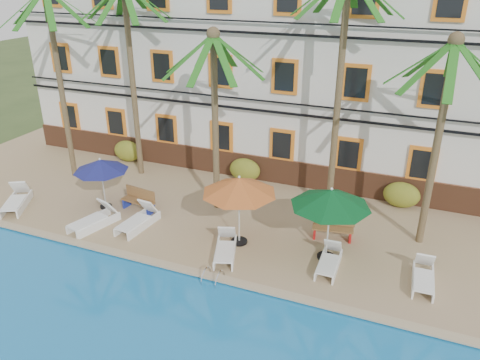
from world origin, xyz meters
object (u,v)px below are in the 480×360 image
at_px(umbrella_green, 331,198).
at_px(bench_left, 139,199).
at_px(pool_ladder, 213,279).
at_px(umbrella_blue, 101,166).
at_px(palm_d, 341,67).
at_px(lounger_e, 329,261).
at_px(lounger_d, 225,248).
at_px(lounger_c, 138,220).
at_px(palm_b, 130,56).
at_px(lounger_f, 424,276).
at_px(lounger_a, 16,200).
at_px(lounger_b, 95,219).
at_px(umbrella_red, 239,186).
at_px(palm_c, 215,98).
at_px(bench_right, 333,227).
at_px(palm_a, 57,60).
at_px(palm_e, 442,116).

xyz_separation_m(umbrella_green, bench_left, (-7.99, 0.60, -1.85)).
bearing_deg(pool_ladder, umbrella_blue, 155.64).
distance_m(palm_d, lounger_e, 7.03).
bearing_deg(lounger_d, lounger_c, 172.32).
xyz_separation_m(palm_b, lounger_f, (13.27, -4.18, -5.36)).
height_order(lounger_a, lounger_c, lounger_a).
distance_m(palm_b, lounger_b, 7.50).
bearing_deg(lounger_f, palm_d, 135.45).
distance_m(umbrella_blue, lounger_f, 12.77).
bearing_deg(umbrella_red, lounger_e, -5.64).
xyz_separation_m(palm_c, lounger_f, (8.32, -2.35, -4.43)).
distance_m(lounger_f, bench_right, 3.70).
bearing_deg(lounger_f, palm_c, 164.24).
xyz_separation_m(lounger_f, bench_right, (-3.28, 1.70, 0.19)).
bearing_deg(palm_a, palm_c, -2.84).
bearing_deg(palm_a, palm_b, 26.87).
xyz_separation_m(lounger_a, bench_right, (12.85, 2.57, 0.15)).
bearing_deg(umbrella_red, palm_a, 164.75).
bearing_deg(palm_d, palm_a, -174.94).
height_order(palm_e, lounger_f, palm_e).
bearing_deg(bench_right, palm_c, 172.72).
xyz_separation_m(umbrella_green, bench_right, (-0.08, 1.41, -1.85)).
xyz_separation_m(palm_c, lounger_c, (-2.13, -2.69, -4.40)).
distance_m(lounger_d, lounger_f, 6.57).
height_order(palm_a, lounger_a, palm_a).
distance_m(palm_e, pool_ladder, 9.22).
height_order(palm_a, umbrella_green, palm_a).
bearing_deg(umbrella_green, umbrella_red, -176.14).
relative_size(lounger_e, bench_right, 1.15).
height_order(palm_d, umbrella_blue, palm_d).
bearing_deg(palm_a, lounger_b, -42.01).
bearing_deg(lounger_e, umbrella_red, 174.36).
bearing_deg(umbrella_blue, palm_a, 147.72).
relative_size(palm_d, lounger_f, 5.15).
distance_m(umbrella_red, lounger_c, 4.55).
relative_size(bench_right, pool_ladder, 2.10).
height_order(umbrella_green, lounger_f, umbrella_green).
height_order(umbrella_blue, lounger_f, umbrella_blue).
xyz_separation_m(lounger_b, bench_right, (8.77, 2.65, 0.16)).
bearing_deg(palm_a, palm_e, -0.26).
bearing_deg(pool_ladder, lounger_b, 166.42).
relative_size(umbrella_blue, pool_ladder, 3.01).
xyz_separation_m(palm_b, palm_d, (9.39, -0.36, 0.28)).
xyz_separation_m(umbrella_red, lounger_e, (3.40, -0.34, -2.03)).
height_order(palm_a, palm_d, palm_d).
relative_size(umbrella_blue, lounger_f, 1.22).
bearing_deg(lounger_e, pool_ladder, -148.24).
relative_size(lounger_d, bench_right, 1.29).
distance_m(bench_left, pool_ladder, 5.86).
height_order(palm_a, umbrella_red, palm_a).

